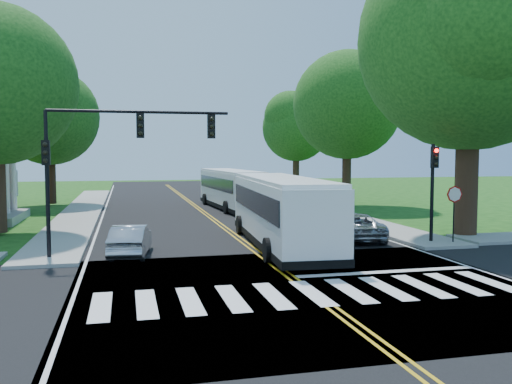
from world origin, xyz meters
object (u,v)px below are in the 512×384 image
object	(u,v)px
signal_ne	(433,179)
dark_sedan	(296,209)
bus_lead	(281,210)
bus_follow	(231,188)
suv	(355,227)
hatchback	(131,240)
signal_nw	(110,147)

from	to	relation	value
signal_ne	dark_sedan	world-z (taller)	signal_ne
bus_lead	bus_follow	xyz separation A→B (m)	(0.95, 16.63, -0.09)
bus_lead	suv	xyz separation A→B (m)	(3.89, 0.78, -0.98)
hatchback	dark_sedan	world-z (taller)	hatchback
bus_follow	suv	size ratio (longest dim) A/B	2.47
signal_ne	hatchback	bearing A→B (deg)	178.81
hatchback	bus_lead	bearing A→B (deg)	-164.28
signal_nw	bus_lead	xyz separation A→B (m)	(7.26, 1.19, -2.76)
bus_follow	hatchback	size ratio (longest dim) A/B	2.94
suv	dark_sedan	world-z (taller)	suv
hatchback	dark_sedan	size ratio (longest dim) A/B	0.91
hatchback	dark_sedan	xyz separation A→B (m)	(10.24, 10.29, -0.02)
bus_lead	dark_sedan	world-z (taller)	bus_lead
signal_nw	suv	xyz separation A→B (m)	(11.15, 1.97, -3.73)
signal_nw	bus_lead	size ratio (longest dim) A/B	0.60
bus_follow	signal_nw	bearing A→B (deg)	61.60
hatchback	suv	xyz separation A→B (m)	(10.44, 1.68, 0.00)
bus_follow	signal_ne	bearing A→B (deg)	104.51
suv	dark_sedan	distance (m)	8.61
signal_nw	bus_follow	world-z (taller)	signal_nw
signal_nw	dark_sedan	xyz separation A→B (m)	(10.96, 10.58, -3.75)
signal_ne	bus_follow	world-z (taller)	signal_ne
signal_ne	hatchback	size ratio (longest dim) A/B	1.15
signal_nw	bus_follow	distance (m)	19.83
bus_lead	suv	distance (m)	4.09
suv	bus_follow	bearing A→B (deg)	-70.20
signal_ne	bus_follow	distance (m)	18.80
bus_lead	signal_nw	bearing A→B (deg)	12.98
bus_lead	suv	world-z (taller)	bus_lead
signal_nw	suv	bearing A→B (deg)	10.02
hatchback	dark_sedan	bearing A→B (deg)	-127.01
bus_follow	bus_lead	bearing A→B (deg)	83.07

